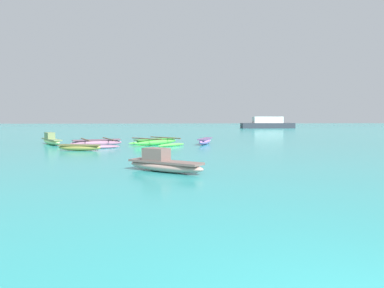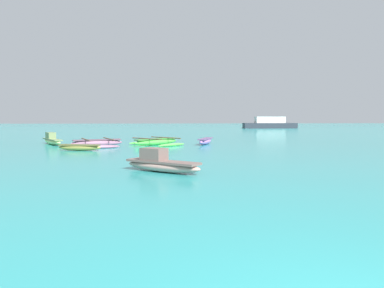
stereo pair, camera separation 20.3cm
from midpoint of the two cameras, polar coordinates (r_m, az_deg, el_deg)
moored_boat_0 at (r=23.82m, az=-15.82°, el=0.17°), size 3.36×3.98×0.54m
moored_boat_1 at (r=26.91m, az=-22.61°, el=0.58°), size 2.53×3.62×0.87m
moored_boat_2 at (r=25.02m, az=1.95°, el=0.52°), size 1.50×2.89×0.44m
moored_boat_3 at (r=24.41m, az=-6.25°, el=0.39°), size 4.07×4.11×0.53m
moored_boat_4 at (r=12.29m, az=-5.24°, el=-3.25°), size 2.94×2.46×0.83m
moored_boat_5 at (r=21.18m, az=-18.51°, el=-0.50°), size 2.66×1.02×0.37m
distant_ferry at (r=65.75m, az=12.40°, el=3.35°), size 9.93×2.19×2.19m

